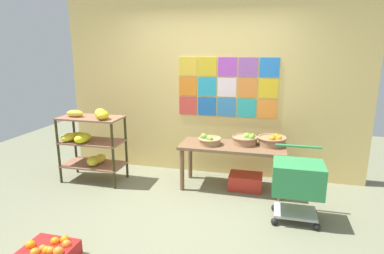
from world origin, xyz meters
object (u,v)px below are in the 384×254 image
(fruit_basket_right, at_px, (245,139))
(shopping_cart, at_px, (298,180))
(orange_crate_foreground, at_px, (49,253))
(display_table, at_px, (232,151))
(fruit_basket_back_left, at_px, (272,140))
(produce_crate_under_table, at_px, (245,181))
(fruit_basket_left, at_px, (209,140))
(banana_shelf_unit, at_px, (90,139))

(fruit_basket_right, xyz_separation_m, shopping_cart, (0.66, -0.78, -0.21))
(orange_crate_foreground, bearing_deg, display_table, 54.92)
(orange_crate_foreground, relative_size, shopping_cart, 0.56)
(fruit_basket_right, bearing_deg, fruit_basket_back_left, 4.19)
(produce_crate_under_table, bearing_deg, fruit_basket_back_left, 14.05)
(produce_crate_under_table, bearing_deg, fruit_basket_right, 116.55)
(fruit_basket_left, distance_m, shopping_cart, 1.33)
(produce_crate_under_table, height_order, orange_crate_foreground, produce_crate_under_table)
(banana_shelf_unit, distance_m, orange_crate_foreground, 1.98)
(fruit_basket_left, xyz_separation_m, orange_crate_foreground, (-1.11, -1.99, -0.61))
(fruit_basket_back_left, height_order, shopping_cart, shopping_cart)
(display_table, distance_m, shopping_cart, 1.08)
(banana_shelf_unit, bearing_deg, shopping_cart, -8.93)
(fruit_basket_left, relative_size, fruit_basket_right, 0.90)
(banana_shelf_unit, bearing_deg, fruit_basket_right, 8.60)
(banana_shelf_unit, distance_m, fruit_basket_right, 2.23)
(fruit_basket_left, xyz_separation_m, fruit_basket_right, (0.48, 0.13, 0.01))
(display_table, bearing_deg, fruit_basket_left, -172.50)
(fruit_basket_left, distance_m, orange_crate_foreground, 2.36)
(display_table, xyz_separation_m, shopping_cart, (0.82, -0.69, -0.06))
(fruit_basket_left, bearing_deg, fruit_basket_right, 15.49)
(banana_shelf_unit, height_order, shopping_cart, banana_shelf_unit)
(produce_crate_under_table, height_order, shopping_cart, shopping_cart)
(produce_crate_under_table, relative_size, shopping_cart, 0.54)
(produce_crate_under_table, bearing_deg, fruit_basket_left, -171.47)
(orange_crate_foreground, bearing_deg, banana_shelf_unit, 108.87)
(shopping_cart, bearing_deg, fruit_basket_back_left, 116.74)
(shopping_cart, bearing_deg, display_table, 146.69)
(fruit_basket_left, height_order, produce_crate_under_table, fruit_basket_left)
(fruit_basket_back_left, height_order, produce_crate_under_table, fruit_basket_back_left)
(banana_shelf_unit, relative_size, display_table, 0.77)
(fruit_basket_back_left, distance_m, shopping_cart, 0.89)
(fruit_basket_left, distance_m, produce_crate_under_table, 0.78)
(fruit_basket_right, bearing_deg, display_table, -151.16)
(shopping_cart, bearing_deg, produce_crate_under_table, 137.56)
(display_table, distance_m, fruit_basket_right, 0.25)
(fruit_basket_left, relative_size, orange_crate_foreground, 0.69)
(banana_shelf_unit, bearing_deg, produce_crate_under_table, 7.07)
(fruit_basket_left, bearing_deg, display_table, 7.50)
(banana_shelf_unit, distance_m, display_table, 2.06)
(fruit_basket_back_left, relative_size, orange_crate_foreground, 0.84)
(display_table, bearing_deg, fruit_basket_back_left, 12.62)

